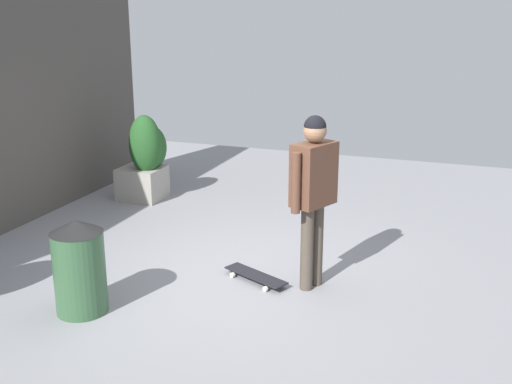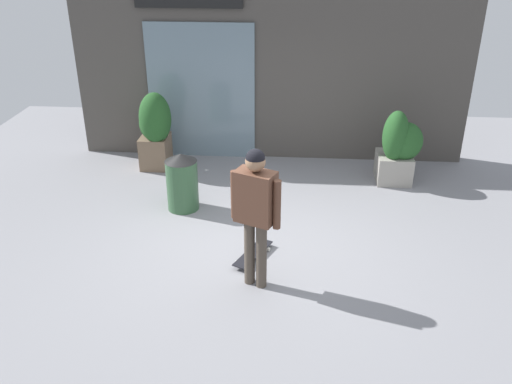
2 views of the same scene
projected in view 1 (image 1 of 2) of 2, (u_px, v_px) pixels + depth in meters
name	position (u px, v px, depth m)	size (l,w,h in m)	color
ground_plane	(236.00, 277.00, 6.72)	(12.00, 12.00, 0.00)	gray
skateboarder	(314.00, 184.00, 6.19)	(0.59, 0.42, 1.78)	#4C4238
skateboard	(256.00, 276.00, 6.60)	(0.49, 0.77, 0.08)	black
planter_box_right	(146.00, 159.00, 9.27)	(0.69, 0.66, 1.28)	gray
trash_bin	(79.00, 266.00, 5.85)	(0.49, 0.49, 0.91)	#335938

